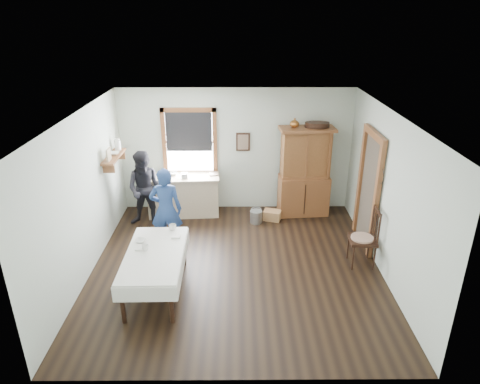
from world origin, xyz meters
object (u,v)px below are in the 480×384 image
at_px(work_counter, 184,195).
at_px(figure_dark, 146,192).
at_px(dining_table, 156,272).
at_px(china_hutch, 305,172).
at_px(woman_blue, 166,213).
at_px(wicker_basket, 272,215).
at_px(spindle_chair, 363,237).
at_px(pail, 256,217).

xyz_separation_m(work_counter, figure_dark, (-0.70, -0.48, 0.29)).
relative_size(dining_table, figure_dark, 1.18).
xyz_separation_m(china_hutch, dining_table, (-2.73, -2.83, -0.62)).
bearing_deg(work_counter, woman_blue, -98.90).
relative_size(woman_blue, figure_dark, 1.01).
bearing_deg(woman_blue, dining_table, 90.04).
relative_size(work_counter, wicker_basket, 4.34).
bearing_deg(work_counter, wicker_basket, -12.42).
distance_m(china_hutch, figure_dark, 3.36).
height_order(work_counter, spindle_chair, spindle_chair).
bearing_deg(wicker_basket, woman_blue, -150.20).
xyz_separation_m(work_counter, wicker_basket, (1.92, -0.30, -0.34)).
bearing_deg(china_hutch, pail, -161.48).
xyz_separation_m(dining_table, woman_blue, (-0.01, 1.33, 0.40)).
bearing_deg(pail, wicker_basket, 20.12).
bearing_deg(spindle_chair, work_counter, 152.71).
bearing_deg(wicker_basket, china_hutch, 24.84).
height_order(spindle_chair, figure_dark, figure_dark).
bearing_deg(dining_table, pail, 54.64).
relative_size(work_counter, spindle_chair, 1.44).
relative_size(work_counter, woman_blue, 1.04).
xyz_separation_m(spindle_chair, wicker_basket, (-1.43, 1.75, -0.43)).
xyz_separation_m(work_counter, dining_table, (-0.12, -2.80, -0.09)).
xyz_separation_m(dining_table, wicker_basket, (2.04, 2.51, -0.24)).
distance_m(wicker_basket, figure_dark, 2.70).
bearing_deg(china_hutch, work_counter, 175.77).
height_order(china_hutch, dining_table, china_hutch).
height_order(work_counter, woman_blue, woman_blue).
height_order(dining_table, figure_dark, figure_dark).
height_order(spindle_chair, wicker_basket, spindle_chair).
xyz_separation_m(wicker_basket, woman_blue, (-2.05, -1.18, 0.64)).
relative_size(wicker_basket, woman_blue, 0.24).
distance_m(spindle_chair, wicker_basket, 2.30).
bearing_deg(figure_dark, china_hutch, 12.83).
height_order(work_counter, china_hutch, china_hutch).
xyz_separation_m(china_hutch, figure_dark, (-3.32, -0.50, -0.23)).
bearing_deg(china_hutch, spindle_chair, -75.15).
relative_size(pail, woman_blue, 0.18).
distance_m(work_counter, spindle_chair, 3.92).
distance_m(dining_table, woman_blue, 1.39).
xyz_separation_m(china_hutch, spindle_chair, (0.74, -2.07, -0.43)).
height_order(china_hutch, wicker_basket, china_hutch).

